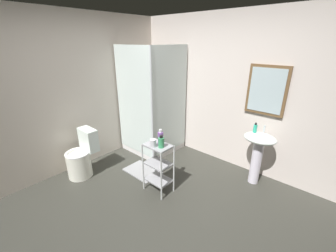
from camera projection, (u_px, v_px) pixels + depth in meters
name	position (u px, v px, depth m)	size (l,w,h in m)	color
ground_plane	(153.00, 214.00, 2.76)	(4.20, 4.20, 0.02)	#34342D
wall_back	(231.00, 93.00, 3.57)	(4.20, 0.14, 2.50)	silver
wall_left	(70.00, 95.00, 3.44)	(0.10, 4.20, 2.50)	beige
shower_stall	(153.00, 129.00, 4.19)	(0.92, 0.92, 2.00)	white
pedestal_sink	(258.00, 149.00, 3.18)	(0.46, 0.37, 0.81)	white
sink_faucet	(264.00, 129.00, 3.16)	(0.03, 0.03, 0.10)	silver
toilet	(82.00, 157.00, 3.46)	(0.37, 0.49, 0.76)	white
storage_cart	(158.00, 164.00, 3.04)	(0.38, 0.28, 0.74)	silver
hand_soap_bottle	(255.00, 128.00, 3.14)	(0.05, 0.05, 0.15)	#2DBC99
body_wash_bottle_green	(161.00, 142.00, 2.84)	(0.08, 0.08, 0.17)	#3A995E
conditioner_bottle_purple	(160.00, 137.00, 2.96)	(0.07, 0.07, 0.20)	#814EA3
rinse_cup	(153.00, 143.00, 2.87)	(0.08, 0.08, 0.10)	silver
bath_mat	(143.00, 171.00, 3.64)	(0.60, 0.40, 0.02)	gray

